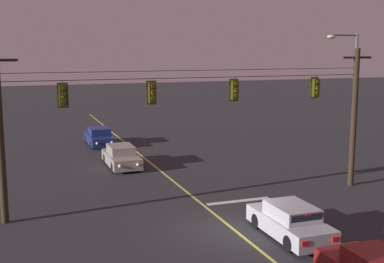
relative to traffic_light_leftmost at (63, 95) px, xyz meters
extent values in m
plane|color=#28282B|center=(6.40, -4.11, -5.52)|extent=(180.00, 180.00, 0.00)
cube|color=#D1C64C|center=(6.40, 6.02, -5.52)|extent=(0.14, 60.00, 0.01)
cube|color=silver|center=(8.30, -0.58, -5.52)|extent=(3.40, 0.36, 0.01)
cylinder|color=#2D2116|center=(-2.69, 0.02, -1.73)|extent=(0.32, 0.32, 7.58)
cylinder|color=#2D2116|center=(15.48, 0.02, -1.73)|extent=(0.32, 0.32, 7.58)
cube|color=#2D2116|center=(15.48, 0.02, 1.55)|extent=(1.80, 0.12, 0.12)
cylinder|color=slate|center=(15.48, 0.02, 1.20)|extent=(0.12, 0.12, 0.18)
cylinder|color=black|center=(6.40, 0.02, 0.65)|extent=(18.16, 0.03, 0.03)
cylinder|color=black|center=(6.40, 0.02, 1.00)|extent=(18.16, 0.02, 0.02)
cylinder|color=black|center=(0.00, 0.02, 0.56)|extent=(0.04, 0.04, 0.18)
cube|color=#332D0A|center=(0.00, 0.02, -0.01)|extent=(0.32, 0.26, 0.96)
cube|color=#332D0A|center=(0.00, 0.16, -0.01)|extent=(0.48, 0.03, 1.12)
sphere|color=#380A0A|center=(0.00, -0.14, 0.28)|extent=(0.17, 0.17, 0.17)
cylinder|color=#332D0A|center=(0.00, -0.18, 0.33)|extent=(0.20, 0.10, 0.20)
sphere|color=orange|center=(0.00, -0.14, -0.01)|extent=(0.17, 0.17, 0.17)
cylinder|color=#332D0A|center=(0.00, -0.18, 0.04)|extent=(0.20, 0.10, 0.20)
sphere|color=black|center=(0.00, -0.14, -0.29)|extent=(0.17, 0.17, 0.17)
cylinder|color=#332D0A|center=(0.00, -0.18, -0.25)|extent=(0.20, 0.10, 0.20)
cylinder|color=black|center=(4.06, 0.02, 0.56)|extent=(0.04, 0.04, 0.18)
cube|color=#332D0A|center=(4.06, 0.02, -0.01)|extent=(0.32, 0.26, 0.96)
cube|color=#332D0A|center=(4.06, 0.16, -0.01)|extent=(0.48, 0.03, 1.12)
sphere|color=#380A0A|center=(4.06, -0.14, 0.28)|extent=(0.17, 0.17, 0.17)
cylinder|color=#332D0A|center=(4.06, -0.18, 0.33)|extent=(0.20, 0.10, 0.20)
sphere|color=orange|center=(4.06, -0.14, -0.01)|extent=(0.17, 0.17, 0.17)
cylinder|color=#332D0A|center=(4.06, -0.18, 0.04)|extent=(0.20, 0.10, 0.20)
sphere|color=black|center=(4.06, -0.14, -0.29)|extent=(0.17, 0.17, 0.17)
cylinder|color=#332D0A|center=(4.06, -0.18, -0.25)|extent=(0.20, 0.10, 0.20)
cylinder|color=black|center=(8.29, 0.02, 0.56)|extent=(0.04, 0.04, 0.18)
cube|color=#332D0A|center=(8.29, 0.02, -0.01)|extent=(0.32, 0.26, 0.96)
cube|color=#332D0A|center=(8.29, 0.16, -0.01)|extent=(0.48, 0.03, 1.12)
sphere|color=#380A0A|center=(8.29, -0.14, 0.28)|extent=(0.17, 0.17, 0.17)
cylinder|color=#332D0A|center=(8.29, -0.18, 0.33)|extent=(0.20, 0.10, 0.20)
sphere|color=orange|center=(8.29, -0.14, -0.01)|extent=(0.17, 0.17, 0.17)
cylinder|color=#332D0A|center=(8.29, -0.18, 0.04)|extent=(0.20, 0.10, 0.20)
sphere|color=black|center=(8.29, -0.14, -0.29)|extent=(0.17, 0.17, 0.17)
cylinder|color=#332D0A|center=(8.29, -0.18, -0.25)|extent=(0.20, 0.10, 0.20)
cylinder|color=black|center=(12.96, 0.02, 0.56)|extent=(0.04, 0.04, 0.18)
cube|color=#332D0A|center=(12.96, 0.02, -0.01)|extent=(0.32, 0.26, 0.96)
cube|color=#332D0A|center=(12.96, 0.16, -0.01)|extent=(0.48, 0.03, 1.12)
sphere|color=#380A0A|center=(12.96, -0.14, 0.28)|extent=(0.17, 0.17, 0.17)
cylinder|color=#332D0A|center=(12.96, -0.18, 0.33)|extent=(0.20, 0.10, 0.20)
sphere|color=orange|center=(12.96, -0.14, -0.01)|extent=(0.17, 0.17, 0.17)
cylinder|color=#332D0A|center=(12.96, -0.18, 0.04)|extent=(0.20, 0.10, 0.20)
sphere|color=black|center=(12.96, -0.14, -0.29)|extent=(0.17, 0.17, 0.17)
cylinder|color=#332D0A|center=(12.96, -0.18, -0.25)|extent=(0.20, 0.10, 0.20)
cube|color=#A5A5AD|center=(8.17, -5.70, -5.01)|extent=(1.80, 4.30, 0.68)
cube|color=#A5A5AD|center=(8.17, -5.82, -4.40)|extent=(1.51, 2.15, 0.54)
cube|color=black|center=(8.17, -4.88, -4.40)|extent=(1.40, 0.21, 0.48)
cube|color=black|center=(8.17, -6.88, -4.40)|extent=(1.37, 0.18, 0.46)
cylinder|color=black|center=(7.38, -4.36, -5.20)|extent=(0.22, 0.64, 0.64)
cylinder|color=black|center=(8.97, -4.36, -5.20)|extent=(0.22, 0.64, 0.64)
cylinder|color=black|center=(7.38, -7.03, -5.20)|extent=(0.22, 0.64, 0.64)
cylinder|color=black|center=(8.97, -7.03, -5.20)|extent=(0.22, 0.64, 0.64)
cube|color=red|center=(7.53, -7.86, -4.91)|extent=(0.28, 0.03, 0.18)
cube|color=red|center=(8.82, -7.86, -4.91)|extent=(0.28, 0.03, 0.18)
cube|color=red|center=(8.17, -6.99, -4.17)|extent=(0.24, 0.04, 0.06)
cube|color=gray|center=(4.35, 8.74, -5.01)|extent=(1.80, 4.30, 0.68)
cube|color=gray|center=(4.35, 8.86, -4.40)|extent=(1.51, 2.15, 0.54)
cube|color=black|center=(4.35, 7.92, -4.40)|extent=(1.40, 0.21, 0.48)
cube|color=black|center=(4.35, 9.92, -4.40)|extent=(1.37, 0.18, 0.46)
cylinder|color=black|center=(5.14, 7.41, -5.20)|extent=(0.22, 0.64, 0.64)
cylinder|color=black|center=(3.56, 7.41, -5.20)|extent=(0.22, 0.64, 0.64)
cylinder|color=black|center=(5.14, 10.07, -5.20)|extent=(0.22, 0.64, 0.64)
cylinder|color=black|center=(3.56, 10.07, -5.20)|extent=(0.22, 0.64, 0.64)
sphere|color=white|center=(4.91, 6.57, -4.95)|extent=(0.20, 0.20, 0.20)
sphere|color=white|center=(3.79, 6.57, -4.95)|extent=(0.20, 0.20, 0.20)
cube|color=navy|center=(4.28, 16.56, -5.01)|extent=(1.80, 4.30, 0.68)
cube|color=navy|center=(4.28, 16.68, -4.40)|extent=(1.51, 2.15, 0.54)
cube|color=black|center=(4.28, 15.74, -4.40)|extent=(1.40, 0.21, 0.48)
cube|color=black|center=(4.28, 17.74, -4.40)|extent=(1.37, 0.18, 0.46)
cylinder|color=black|center=(5.07, 15.22, -5.20)|extent=(0.22, 0.64, 0.64)
cylinder|color=black|center=(3.49, 15.22, -5.20)|extent=(0.22, 0.64, 0.64)
cylinder|color=black|center=(5.07, 17.89, -5.20)|extent=(0.22, 0.64, 0.64)
cylinder|color=black|center=(3.49, 17.89, -5.20)|extent=(0.22, 0.64, 0.64)
sphere|color=white|center=(4.84, 14.39, -4.95)|extent=(0.20, 0.20, 0.20)
sphere|color=white|center=(3.72, 14.39, -4.95)|extent=(0.20, 0.20, 0.20)
cube|color=maroon|center=(8.18, -11.06, -4.40)|extent=(1.51, 2.15, 0.54)
cube|color=black|center=(8.18, -10.12, -4.40)|extent=(1.40, 0.21, 0.48)
cylinder|color=#4C4F54|center=(16.92, 1.97, -1.30)|extent=(0.16, 0.16, 8.43)
cylinder|color=#4C4F54|center=(16.02, 1.97, 2.79)|extent=(1.80, 0.10, 0.10)
ellipsoid|color=beige|center=(15.17, 1.97, 2.69)|extent=(0.56, 0.30, 0.22)
camera|label=1|loc=(-2.21, -22.72, 2.05)|focal=47.25mm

